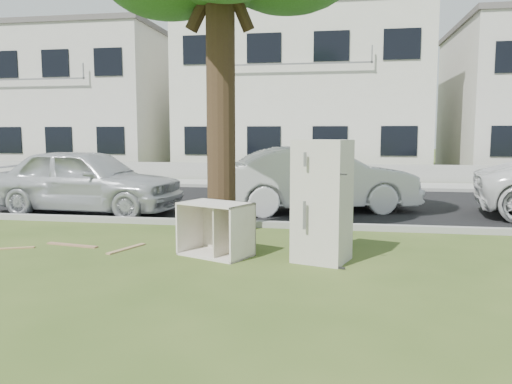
% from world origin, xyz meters
% --- Properties ---
extents(ground, '(120.00, 120.00, 0.00)m').
position_xyz_m(ground, '(0.00, 0.00, 0.00)').
color(ground, '#384F1C').
extents(road, '(120.00, 7.00, 0.01)m').
position_xyz_m(road, '(0.00, 6.00, 0.01)').
color(road, black).
rests_on(road, ground).
extents(kerb_near, '(120.00, 0.18, 0.12)m').
position_xyz_m(kerb_near, '(0.00, 2.45, 0.00)').
color(kerb_near, gray).
rests_on(kerb_near, ground).
extents(kerb_far, '(120.00, 0.18, 0.12)m').
position_xyz_m(kerb_far, '(0.00, 9.55, 0.00)').
color(kerb_far, gray).
rests_on(kerb_far, ground).
extents(sidewalk, '(120.00, 2.80, 0.01)m').
position_xyz_m(sidewalk, '(0.00, 11.00, 0.01)').
color(sidewalk, gray).
rests_on(sidewalk, ground).
extents(low_wall, '(120.00, 0.15, 0.70)m').
position_xyz_m(low_wall, '(0.00, 12.60, 0.35)').
color(low_wall, gray).
rests_on(low_wall, ground).
extents(townhouse_left, '(10.20, 8.16, 7.04)m').
position_xyz_m(townhouse_left, '(-12.00, 17.50, 3.52)').
color(townhouse_left, beige).
rests_on(townhouse_left, ground).
extents(townhouse_center, '(11.22, 8.16, 7.44)m').
position_xyz_m(townhouse_center, '(0.00, 17.50, 3.72)').
color(townhouse_center, silver).
rests_on(townhouse_center, ground).
extents(fridge, '(0.91, 0.87, 1.79)m').
position_xyz_m(fridge, '(1.56, -0.06, 0.89)').
color(fridge, beige).
rests_on(fridge, ground).
extents(cabinet, '(1.23, 1.03, 0.82)m').
position_xyz_m(cabinet, '(-0.07, 0.01, 0.41)').
color(cabinet, white).
rests_on(cabinet, ground).
extents(plank_a, '(0.95, 0.48, 0.02)m').
position_xyz_m(plank_a, '(-3.61, -0.20, 0.01)').
color(plank_a, '#9C7A4B').
rests_on(plank_a, ground).
extents(plank_b, '(0.98, 0.27, 0.02)m').
position_xyz_m(plank_b, '(-2.61, 0.24, 0.01)').
color(plank_b, '#976C4E').
rests_on(plank_b, ground).
extents(plank_c, '(0.36, 0.81, 0.02)m').
position_xyz_m(plank_c, '(-1.60, 0.15, 0.01)').
color(plank_c, '#9F7F58').
rests_on(plank_c, ground).
extents(car_center, '(5.05, 3.11, 1.57)m').
position_xyz_m(car_center, '(1.26, 4.71, 0.78)').
color(car_center, silver).
rests_on(car_center, ground).
extents(car_left, '(4.70, 2.20, 1.56)m').
position_xyz_m(car_left, '(-4.13, 3.61, 0.78)').
color(car_left, '#B7BABF').
rests_on(car_left, ground).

